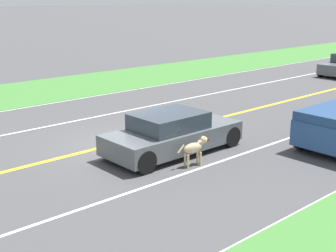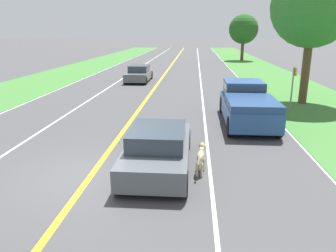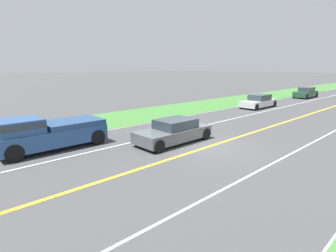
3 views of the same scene
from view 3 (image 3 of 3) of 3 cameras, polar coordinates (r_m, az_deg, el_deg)
The scene contains 11 objects.
ground_plane at distance 14.25m, azimuth 8.90°, elevation -4.45°, with size 400.00×400.00×0.00m, color #424244.
centre_divider_line at distance 14.25m, azimuth 8.90°, elevation -4.44°, with size 0.18×160.00×0.01m, color yellow.
lane_edge_line_right at distance 19.21m, azimuth -7.66°, elevation 0.09°, with size 0.14×160.00×0.01m, color white.
lane_dash_same_dir at distance 16.55m, azimuth -0.63°, elevation -1.85°, with size 0.10×160.00×0.01m, color white.
lane_dash_oncoming at distance 12.52m, azimuth 21.65°, elevation -7.66°, with size 0.10×160.00×0.01m, color white.
grass_verge_right at distance 21.68m, azimuth -12.25°, elevation 1.40°, with size 6.00×160.00×0.03m, color #3D7533.
ego_car at distance 14.75m, azimuth 1.26°, elevation -1.20°, with size 1.91×4.52×1.32m.
dog at distance 15.88m, azimuth -1.30°, elevation -0.47°, with size 0.33×1.13×0.86m.
pickup_truck at distance 14.79m, azimuth -24.76°, elevation -1.24°, with size 2.13×5.23×1.75m.
car_trailing_near at distance 29.09m, azimuth 19.13°, elevation 5.05°, with size 1.85×4.66×1.35m.
car_trailing_mid at distance 41.17m, azimuth 27.81°, elevation 6.41°, with size 1.80×4.52×1.43m.
Camera 3 is at (-8.37, 10.75, 4.18)m, focal length 28.00 mm.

